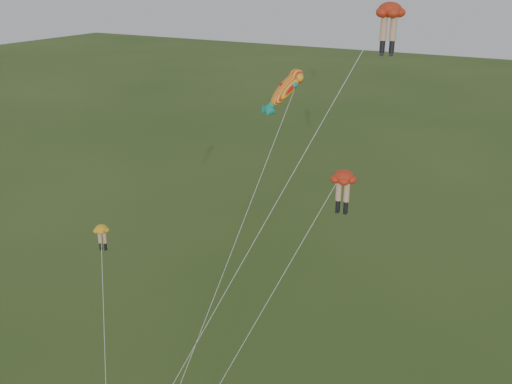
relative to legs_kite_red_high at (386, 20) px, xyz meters
The scene contains 4 objects.
legs_kite_red_high is the anchor object (origin of this frame).
legs_kite_red_mid 8.58m from the legs_kite_red_high, 94.27° to the right, with size 6.43×5.30×13.72m.
legs_kite_yellow 19.89m from the legs_kite_red_high, 153.77° to the right, with size 4.42×5.45×8.71m.
fish_kite 6.39m from the legs_kite_red_high, behind, with size 3.94×9.43×17.85m.
Camera 1 is at (15.54, -20.98, 22.66)m, focal length 40.00 mm.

